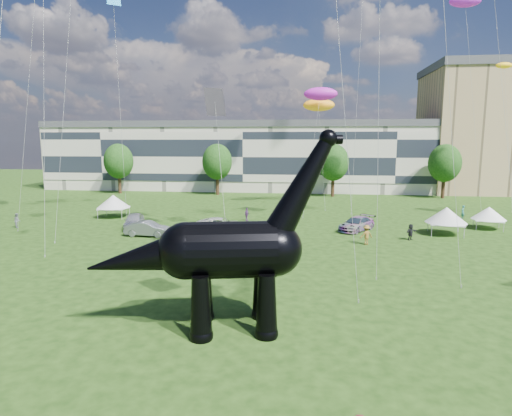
# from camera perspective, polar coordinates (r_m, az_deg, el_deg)

# --- Properties ---
(ground) EXTENTS (220.00, 220.00, 0.00)m
(ground) POSITION_cam_1_polar(r_m,az_deg,el_deg) (22.84, -3.01, -15.71)
(ground) COLOR #16330C
(ground) RESTS_ON ground
(terrace_row) EXTENTS (78.00, 11.00, 12.00)m
(terrace_row) POSITION_cam_1_polar(r_m,az_deg,el_deg) (83.31, -1.20, 6.61)
(terrace_row) COLOR beige
(terrace_row) RESTS_ON ground
(apartment_block) EXTENTS (28.00, 18.00, 22.00)m
(apartment_block) POSITION_cam_1_polar(r_m,az_deg,el_deg) (92.86, 30.28, 8.74)
(apartment_block) COLOR tan
(apartment_block) RESTS_ON ground
(tree_far_left) EXTENTS (5.20, 5.20, 9.44)m
(tree_far_left) POSITION_cam_1_polar(r_m,az_deg,el_deg) (80.81, -17.87, 6.31)
(tree_far_left) COLOR #382314
(tree_far_left) RESTS_ON ground
(tree_mid_left) EXTENTS (5.20, 5.20, 9.44)m
(tree_mid_left) POSITION_cam_1_polar(r_m,az_deg,el_deg) (75.13, -5.21, 6.53)
(tree_mid_left) COLOR #382314
(tree_mid_left) RESTS_ON ground
(tree_mid_right) EXTENTS (5.20, 5.20, 9.44)m
(tree_mid_right) POSITION_cam_1_polar(r_m,az_deg,el_deg) (73.63, 10.30, 6.37)
(tree_mid_right) COLOR #382314
(tree_mid_right) RESTS_ON ground
(tree_far_right) EXTENTS (5.20, 5.20, 9.44)m
(tree_far_right) POSITION_cam_1_polar(r_m,az_deg,el_deg) (76.83, 23.89, 5.85)
(tree_far_right) COLOR #382314
(tree_far_right) RESTS_ON ground
(dinosaur_sculpture) EXTENTS (12.86, 4.63, 10.48)m
(dinosaur_sculpture) POSITION_cam_1_polar(r_m,az_deg,el_deg) (21.56, -4.61, -6.05)
(dinosaur_sculpture) COLOR black
(dinosaur_sculpture) RESTS_ON ground
(car_silver) EXTENTS (3.18, 5.16, 1.64)m
(car_silver) POSITION_cam_1_polar(r_m,az_deg,el_deg) (48.66, -15.93, -1.64)
(car_silver) COLOR silver
(car_silver) RESTS_ON ground
(car_grey) EXTENTS (4.63, 1.82, 1.50)m
(car_grey) POSITION_cam_1_polar(r_m,az_deg,el_deg) (44.26, -14.21, -2.70)
(car_grey) COLOR slate
(car_grey) RESTS_ON ground
(car_white) EXTENTS (5.66, 2.95, 1.52)m
(car_white) POSITION_cam_1_polar(r_m,az_deg,el_deg) (44.88, -4.70, -2.28)
(car_white) COLOR silver
(car_white) RESTS_ON ground
(car_dark) EXTENTS (4.67, 5.34, 1.48)m
(car_dark) POSITION_cam_1_polar(r_m,az_deg,el_deg) (46.71, 13.28, -2.07)
(car_dark) COLOR #595960
(car_dark) RESTS_ON ground
(gazebo_near) EXTENTS (4.60, 4.60, 2.82)m
(gazebo_near) POSITION_cam_1_polar(r_m,az_deg,el_deg) (47.58, 24.04, -0.90)
(gazebo_near) COLOR silver
(gazebo_near) RESTS_ON ground
(gazebo_far) EXTENTS (4.20, 4.20, 2.44)m
(gazebo_far) POSITION_cam_1_polar(r_m,az_deg,el_deg) (52.64, 28.62, -0.63)
(gazebo_far) COLOR white
(gazebo_far) RESTS_ON ground
(gazebo_left) EXTENTS (4.38, 4.38, 2.81)m
(gazebo_left) POSITION_cam_1_polar(r_m,az_deg,el_deg) (56.08, -18.48, 0.81)
(gazebo_left) COLOR silver
(gazebo_left) RESTS_ON ground
(visitors) EXTENTS (51.51, 44.27, 1.88)m
(visitors) POSITION_cam_1_polar(r_m,az_deg,el_deg) (35.17, 0.82, -5.26)
(visitors) COLOR black
(visitors) RESTS_ON ground
(kites) EXTENTS (63.73, 51.71, 26.68)m
(kites) POSITION_cam_1_polar(r_m,az_deg,el_deg) (55.22, 5.42, 19.24)
(kites) COLOR #E90F41
(kites) RESTS_ON ground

